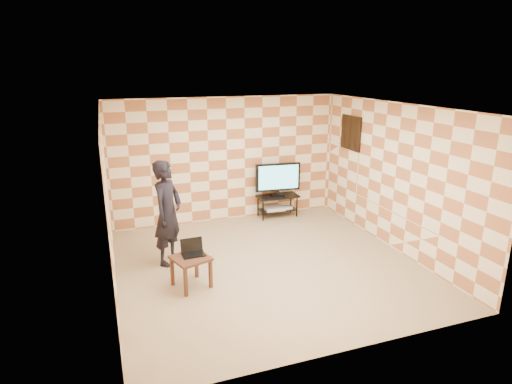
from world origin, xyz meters
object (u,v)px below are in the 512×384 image
tv_stand (277,201)px  tv (278,178)px  person (168,213)px  side_table (191,262)px

tv_stand → tv: 0.55m
tv → person: (-2.67, -1.56, 0.00)m
person → tv: bearing=-21.3°
tv_stand → side_table: 3.56m
tv_stand → side_table: same height
tv → person: bearing=-149.6°
tv_stand → person: 3.14m
person → side_table: bearing=-131.2°
tv → person: person is taller
side_table → person: bearing=100.5°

